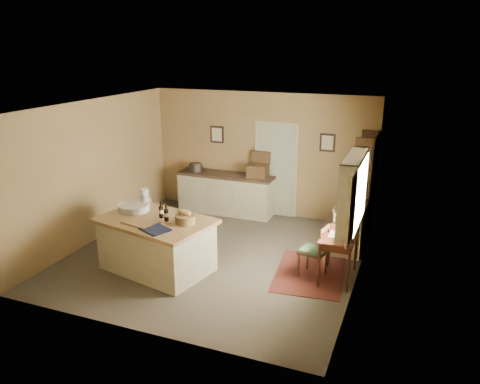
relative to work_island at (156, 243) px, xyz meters
The scene contains 16 objects.
ground 1.19m from the work_island, 49.50° to the left, with size 5.00×5.00×0.00m, color #605649.
wall_back 3.51m from the work_island, 78.00° to the left, with size 5.00×0.10×2.70m, color #997A4F.
wall_front 2.01m from the work_island, 67.06° to the right, with size 5.00×0.10×2.70m, color #997A4F.
wall_left 2.16m from the work_island, 155.19° to the left, with size 0.10×5.00×2.70m, color #997A4F.
wall_right 3.42m from the work_island, 14.48° to the left, with size 0.10×5.00×2.70m, color #997A4F.
ceiling 2.47m from the work_island, 49.50° to the left, with size 5.00×5.00×0.00m, color silver.
door 3.51m from the work_island, 72.22° to the left, with size 0.97×0.06×2.11m, color #A6AB91.
framed_prints 3.65m from the work_island, 74.65° to the left, with size 2.82×0.02×0.38m.
window 3.37m from the work_island, 11.35° to the left, with size 0.25×1.99×1.12m.
work_island is the anchor object (origin of this frame).
sideboard 3.03m from the work_island, 90.04° to the left, with size 2.18×0.62×1.18m.
rug 2.62m from the work_island, 17.62° to the left, with size 1.10×1.60×0.01m, color #551C14.
writing_desk 3.02m from the work_island, 15.03° to the left, with size 0.53×0.88×0.82m.
desk_chair 2.61m from the work_island, 16.08° to the left, with size 0.41×0.41×0.88m, color #312115, non-canonical shape.
right_cabinet 3.53m from the work_island, 34.57° to the left, with size 0.53×0.94×0.99m.
shelving_unit 4.20m from the work_island, 42.74° to the left, with size 0.35×0.92×2.05m.
Camera 1 is at (3.23, -7.04, 3.67)m, focal length 35.00 mm.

